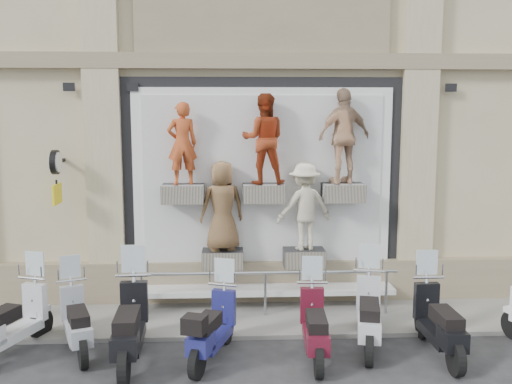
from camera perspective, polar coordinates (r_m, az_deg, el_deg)
ground at (r=9.19m, az=1.72°, el=-16.98°), size 90.00×90.00×0.00m
sidewalk at (r=11.11m, az=0.89°, el=-12.20°), size 16.00×2.20×0.08m
building at (r=15.46m, az=-0.21°, el=15.93°), size 14.00×8.60×12.00m
shop_vitrine at (r=11.16m, az=1.32°, el=0.53°), size 5.60×0.91×4.30m
guard_rail at (r=10.88m, az=0.93°, el=-10.29°), size 5.06×0.10×0.93m
clock_sign_bracket at (r=11.30m, az=-19.36°, el=2.09°), size 0.10×0.80×1.02m
scooter_b at (r=10.07m, az=-23.31°, el=-10.62°), size 1.17×1.99×1.56m
scooter_c at (r=9.83m, az=-17.56°, el=-11.03°), size 1.16×1.89×1.48m
scooter_d at (r=9.18m, az=-12.55°, el=-11.42°), size 0.72×2.14×1.72m
scooter_e at (r=9.13m, az=-4.39°, el=-12.11°), size 1.08×1.91×1.49m
scooter_f at (r=9.20m, az=5.92°, el=-11.91°), size 0.65×1.89×1.51m
scooter_g at (r=9.73m, az=11.25°, el=-10.60°), size 0.99×2.05×1.61m
scooter_h at (r=9.69m, az=17.88°, el=-11.00°), size 0.59×1.95×1.58m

